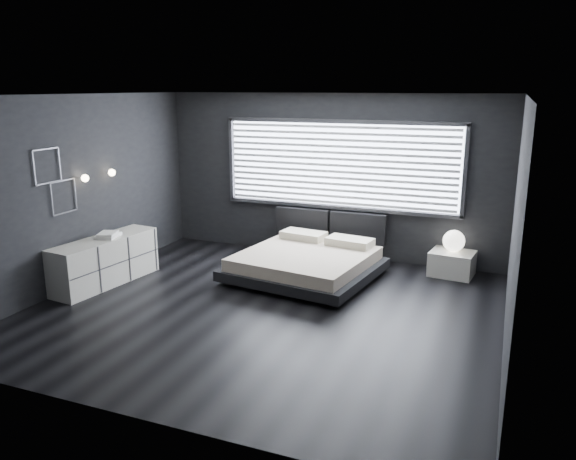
% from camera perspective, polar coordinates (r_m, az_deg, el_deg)
% --- Properties ---
extents(room, '(6.04, 6.00, 2.80)m').
position_cam_1_polar(room, '(7.18, -2.51, 2.30)').
color(room, black).
rests_on(room, ground).
extents(window, '(4.14, 0.09, 1.52)m').
position_cam_1_polar(window, '(9.57, 5.24, 6.56)').
color(window, white).
rests_on(window, ground).
extents(headboard, '(1.96, 0.16, 0.52)m').
position_cam_1_polar(headboard, '(9.75, 4.28, 0.51)').
color(headboard, black).
rests_on(headboard, ground).
extents(sconce_near, '(0.18, 0.11, 0.11)m').
position_cam_1_polar(sconce_near, '(8.76, -19.94, 4.97)').
color(sconce_near, silver).
rests_on(sconce_near, ground).
extents(sconce_far, '(0.18, 0.11, 0.11)m').
position_cam_1_polar(sconce_far, '(9.21, -17.48, 5.59)').
color(sconce_far, silver).
rests_on(sconce_far, ground).
extents(wall_art_upper, '(0.01, 0.48, 0.48)m').
position_cam_1_polar(wall_art_upper, '(8.35, -23.27, 5.99)').
color(wall_art_upper, '#47474C').
rests_on(wall_art_upper, ground).
extents(wall_art_lower, '(0.01, 0.48, 0.48)m').
position_cam_1_polar(wall_art_lower, '(8.60, -21.80, 3.16)').
color(wall_art_lower, '#47474C').
rests_on(wall_art_lower, ground).
extents(bed, '(2.32, 2.24, 0.53)m').
position_cam_1_polar(bed, '(8.73, 1.87, -3.31)').
color(bed, black).
rests_on(bed, ground).
extents(nightstand, '(0.72, 0.62, 0.38)m').
position_cam_1_polar(nightstand, '(9.24, 16.32, -3.27)').
color(nightstand, silver).
rests_on(nightstand, ground).
extents(orb_lamp, '(0.34, 0.34, 0.34)m').
position_cam_1_polar(orb_lamp, '(9.17, 16.50, -1.06)').
color(orb_lamp, white).
rests_on(orb_lamp, nightstand).
extents(dresser, '(0.71, 1.82, 0.71)m').
position_cam_1_polar(dresser, '(8.89, -18.05, -3.01)').
color(dresser, silver).
rests_on(dresser, ground).
extents(book_stack, '(0.36, 0.43, 0.08)m').
position_cam_1_polar(book_stack, '(8.83, -17.83, -0.48)').
color(book_stack, white).
rests_on(book_stack, dresser).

